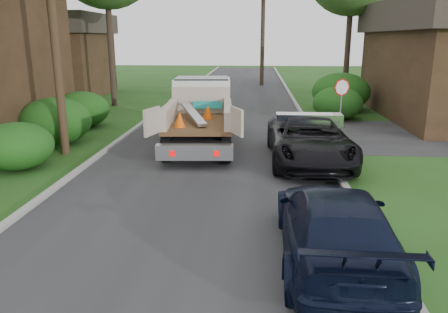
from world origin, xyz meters
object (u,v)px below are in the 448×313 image
utility_pole (52,7)px  house_left_far (54,54)px  black_pickup (309,140)px  flatbed_truck (201,108)px  navy_suv (335,226)px  stop_sign (341,95)px

utility_pole → house_left_far: 18.93m
house_left_far → black_pickup: bearing=-46.1°
flatbed_truck → navy_suv: bearing=-73.3°
utility_pole → house_left_far: (-8.02, 17.02, -2.12)m
flatbed_truck → navy_suv: 10.61m
stop_sign → navy_suv: stop_sign is taller
utility_pole → navy_suv: utility_pole is taller
stop_sign → black_pickup: (-1.84, -4.50, -0.98)m
navy_suv → flatbed_truck: bearing=-67.9°
flatbed_truck → navy_suv: flatbed_truck is taller
stop_sign → navy_suv: (-2.16, -11.50, -1.05)m
stop_sign → house_left_far: 22.81m
stop_sign → black_pickup: 4.96m
house_left_far → flatbed_truck: 19.47m
stop_sign → utility_pole: 11.91m
flatbed_truck → house_left_far: bearing=127.1°
flatbed_truck → navy_suv: (3.76, -9.90, -0.64)m
black_pickup → house_left_far: bearing=132.8°
flatbed_truck → black_pickup: flatbed_truck is taller
flatbed_truck → navy_suv: size_ratio=1.36×
house_left_far → black_pickup: size_ratio=1.32×
stop_sign → house_left_far: (-18.70, 13.00, 1.27)m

